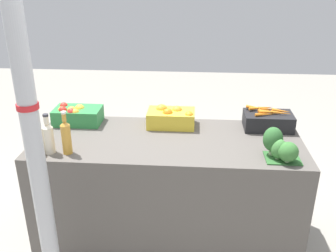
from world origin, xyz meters
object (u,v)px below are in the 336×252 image
object	(u,v)px
apple_crate	(77,115)
juice_bottle_amber	(66,136)
broccoli_pile	(280,146)
juice_bottle_golden	(33,137)
support_pole	(28,110)
carrot_crate	(268,120)
juice_bottle_cloudy	(48,137)
orange_crate	(171,117)

from	to	relation	value
apple_crate	juice_bottle_amber	xyz separation A→B (m)	(0.09, -0.50, 0.05)
broccoli_pile	juice_bottle_golden	bearing A→B (deg)	-179.25
support_pole	juice_bottle_golden	distance (m)	0.60
support_pole	carrot_crate	world-z (taller)	support_pole
juice_bottle_golden	juice_bottle_amber	world-z (taller)	juice_bottle_amber
support_pole	apple_crate	bearing A→B (deg)	94.53
support_pole	juice_bottle_golden	world-z (taller)	support_pole
support_pole	juice_bottle_cloudy	distance (m)	0.57
support_pole	juice_bottle_golden	bearing A→B (deg)	115.48
juice_bottle_cloudy	apple_crate	bearing A→B (deg)	86.48
orange_crate	juice_bottle_amber	xyz separation A→B (m)	(-0.65, -0.51, 0.05)
juice_bottle_golden	juice_bottle_amber	size ratio (longest dim) A/B	0.87
apple_crate	juice_bottle_cloudy	distance (m)	0.51
carrot_crate	juice_bottle_cloudy	distance (m)	1.58
apple_crate	orange_crate	size ratio (longest dim) A/B	1.00
juice_bottle_golden	juice_bottle_cloudy	xyz separation A→B (m)	(0.10, 0.00, 0.00)
juice_bottle_amber	carrot_crate	bearing A→B (deg)	20.25
orange_crate	support_pole	bearing A→B (deg)	-125.06
carrot_crate	juice_bottle_golden	size ratio (longest dim) A/B	1.40
carrot_crate	juice_bottle_cloudy	size ratio (longest dim) A/B	1.32
broccoli_pile	juice_bottle_amber	xyz separation A→B (m)	(-1.37, -0.02, 0.03)
support_pole	orange_crate	size ratio (longest dim) A/B	7.41
carrot_crate	orange_crate	bearing A→B (deg)	-179.95
apple_crate	juice_bottle_cloudy	world-z (taller)	juice_bottle_cloudy
apple_crate	broccoli_pile	xyz separation A→B (m)	(1.45, -0.48, 0.02)
broccoli_pile	juice_bottle_cloudy	distance (m)	1.49
apple_crate	carrot_crate	bearing A→B (deg)	0.24
juice_bottle_cloudy	juice_bottle_amber	xyz separation A→B (m)	(0.12, 0.00, 0.01)
broccoli_pile	apple_crate	bearing A→B (deg)	161.68
apple_crate	juice_bottle_amber	distance (m)	0.51
apple_crate	orange_crate	world-z (taller)	orange_crate
broccoli_pile	juice_bottle_cloudy	world-z (taller)	juice_bottle_cloudy
juice_bottle_golden	juice_bottle_cloudy	size ratio (longest dim) A/B	0.94
apple_crate	juice_bottle_golden	distance (m)	0.52
orange_crate	juice_bottle_cloudy	bearing A→B (deg)	-146.43
carrot_crate	juice_bottle_golden	distance (m)	1.68
juice_bottle_golden	juice_bottle_amber	xyz separation A→B (m)	(0.22, 0.00, 0.01)
support_pole	orange_crate	bearing A→B (deg)	54.94
orange_crate	juice_bottle_cloudy	size ratio (longest dim) A/B	1.32
apple_crate	juice_bottle_golden	size ratio (longest dim) A/B	1.40
orange_crate	carrot_crate	bearing A→B (deg)	0.05
apple_crate	carrot_crate	distance (m)	1.47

